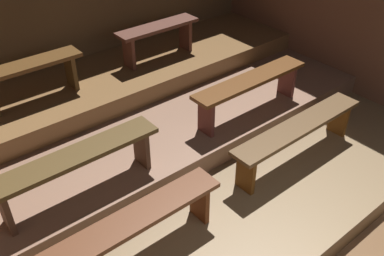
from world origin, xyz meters
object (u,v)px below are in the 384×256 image
at_px(bench_lower_left, 125,230).
at_px(bench_upper_right, 158,33).
at_px(bench_middle_left, 77,162).
at_px(bench_upper_left, 30,72).
at_px(bench_middle_right, 250,85).
at_px(bench_lower_right, 298,131).

distance_m(bench_lower_left, bench_upper_right, 3.05).
xyz_separation_m(bench_middle_left, bench_upper_left, (0.23, 1.51, 0.23)).
bearing_deg(bench_upper_left, bench_middle_right, -37.20).
height_order(bench_lower_right, bench_upper_right, bench_upper_right).
distance_m(bench_middle_left, bench_upper_right, 2.51).
distance_m(bench_middle_right, bench_upper_left, 2.51).
bearing_deg(bench_upper_left, bench_lower_right, -48.91).
xyz_separation_m(bench_lower_right, bench_middle_left, (-2.21, 0.76, 0.24)).
bearing_deg(bench_middle_right, bench_upper_right, 98.75).
bearing_deg(bench_middle_right, bench_lower_left, -161.08).
height_order(bench_middle_left, bench_middle_right, same).
relative_size(bench_upper_left, bench_upper_right, 1.00).
relative_size(bench_lower_left, bench_middle_right, 1.14).
relative_size(bench_middle_left, bench_upper_left, 1.36).
distance_m(bench_lower_right, bench_upper_right, 2.33).
bearing_deg(bench_lower_left, bench_upper_left, 84.43).
distance_m(bench_lower_left, bench_middle_right, 2.35).
bearing_deg(bench_middle_left, bench_lower_right, -18.92).
bearing_deg(bench_lower_left, bench_lower_right, 0.00).
height_order(bench_lower_left, bench_middle_left, bench_middle_left).
bearing_deg(bench_middle_left, bench_upper_left, 81.25).
relative_size(bench_lower_right, bench_upper_right, 1.55).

